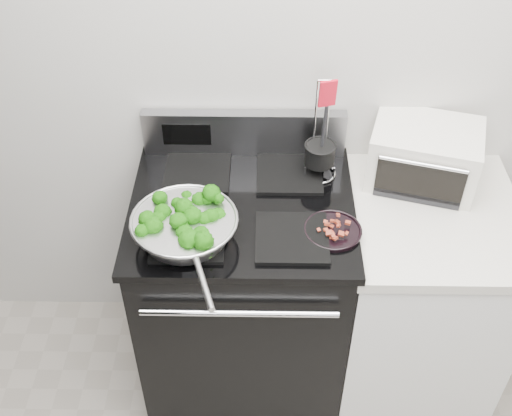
{
  "coord_description": "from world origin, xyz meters",
  "views": [
    {
      "loc": [
        -0.23,
        -0.27,
        2.44
      ],
      "look_at": [
        -0.25,
        1.36,
        0.98
      ],
      "focal_mm": 45.0,
      "sensor_mm": 36.0,
      "label": 1
    }
  ],
  "objects_px": {
    "utensil_holder": "(319,159)",
    "gas_range": "(244,291)",
    "bacon_plate": "(333,228)",
    "skillet": "(185,226)",
    "toaster_oven": "(424,155)"
  },
  "relations": [
    {
      "from": "bacon_plate",
      "to": "toaster_oven",
      "type": "distance_m",
      "value": 0.48
    },
    {
      "from": "utensil_holder",
      "to": "gas_range",
      "type": "bearing_deg",
      "value": -164.86
    },
    {
      "from": "toaster_oven",
      "to": "utensil_holder",
      "type": "bearing_deg",
      "value": -161.42
    },
    {
      "from": "gas_range",
      "to": "utensil_holder",
      "type": "relative_size",
      "value": 2.81
    },
    {
      "from": "skillet",
      "to": "bacon_plate",
      "type": "height_order",
      "value": "skillet"
    },
    {
      "from": "gas_range",
      "to": "toaster_oven",
      "type": "relative_size",
      "value": 2.55
    },
    {
      "from": "gas_range",
      "to": "bacon_plate",
      "type": "height_order",
      "value": "gas_range"
    },
    {
      "from": "gas_range",
      "to": "skillet",
      "type": "bearing_deg",
      "value": -135.75
    },
    {
      "from": "bacon_plate",
      "to": "toaster_oven",
      "type": "bearing_deg",
      "value": 42.88
    },
    {
      "from": "utensil_holder",
      "to": "toaster_oven",
      "type": "relative_size",
      "value": 0.91
    },
    {
      "from": "bacon_plate",
      "to": "utensil_holder",
      "type": "relative_size",
      "value": 0.49
    },
    {
      "from": "gas_range",
      "to": "bacon_plate",
      "type": "bearing_deg",
      "value": -23.97
    },
    {
      "from": "utensil_holder",
      "to": "bacon_plate",
      "type": "bearing_deg",
      "value": -100.75
    },
    {
      "from": "toaster_oven",
      "to": "bacon_plate",
      "type": "bearing_deg",
      "value": -121.43
    },
    {
      "from": "utensil_holder",
      "to": "toaster_oven",
      "type": "distance_m",
      "value": 0.38
    }
  ]
}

